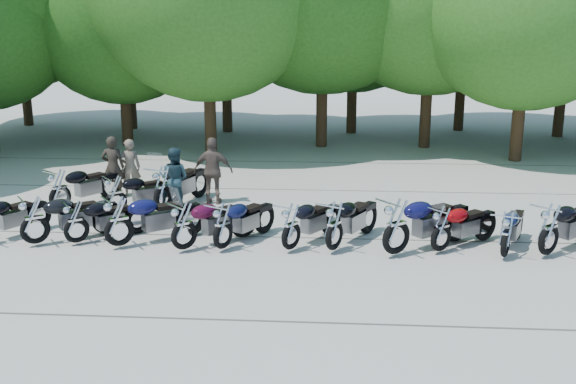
# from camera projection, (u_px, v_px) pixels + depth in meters

# --- Properties ---
(ground) EXTENTS (90.00, 90.00, 0.00)m
(ground) POSITION_uv_depth(u_px,v_px,m) (283.00, 260.00, 14.30)
(ground) COLOR gray
(ground) RESTS_ON ground
(tree_2) EXTENTS (7.31, 7.31, 8.97)m
(tree_2) POSITION_uv_depth(u_px,v_px,m) (120.00, 9.00, 25.84)
(tree_2) COLOR #3A2614
(tree_2) RESTS_ON ground
(tree_9) EXTENTS (7.59, 7.59, 9.32)m
(tree_9) POSITION_uv_depth(u_px,v_px,m) (17.00, 6.00, 30.79)
(tree_9) COLOR #3A2614
(tree_9) RESTS_ON ground
(tree_10) EXTENTS (7.78, 7.78, 9.55)m
(tree_10) POSITION_uv_depth(u_px,v_px,m) (125.00, 2.00, 29.81)
(tree_10) COLOR #3A2614
(tree_10) RESTS_ON ground
(tree_11) EXTENTS (7.56, 7.56, 9.28)m
(tree_11) POSITION_uv_depth(u_px,v_px,m) (225.00, 5.00, 29.03)
(tree_11) COLOR #3A2614
(tree_11) RESTS_ON ground
(tree_12) EXTENTS (7.88, 7.88, 9.67)m
(tree_12) POSITION_uv_depth(u_px,v_px,m) (354.00, 0.00, 28.64)
(tree_12) COLOR #3A2614
(tree_12) RESTS_ON ground
(motorcycle_1) EXTENTS (2.26, 1.94, 1.30)m
(motorcycle_1) POSITION_uv_depth(u_px,v_px,m) (34.00, 219.00, 14.98)
(motorcycle_1) COLOR black
(motorcycle_1) RESTS_ON ground
(motorcycle_2) EXTENTS (1.97, 1.77, 1.15)m
(motorcycle_2) POSITION_uv_depth(u_px,v_px,m) (76.00, 221.00, 15.09)
(motorcycle_2) COLOR black
(motorcycle_2) RESTS_ON ground
(motorcycle_3) EXTENTS (2.34, 1.99, 1.34)m
(motorcycle_3) POSITION_uv_depth(u_px,v_px,m) (119.00, 220.00, 14.82)
(motorcycle_3) COLOR #0D0F3D
(motorcycle_3) RESTS_ON ground
(motorcycle_4) EXTENTS (2.09, 2.04, 1.27)m
(motorcycle_4) POSITION_uv_depth(u_px,v_px,m) (184.00, 224.00, 14.62)
(motorcycle_4) COLOR #400821
(motorcycle_4) RESTS_ON ground
(motorcycle_5) EXTENTS (1.64, 2.19, 1.21)m
(motorcycle_5) POSITION_uv_depth(u_px,v_px,m) (223.00, 225.00, 14.68)
(motorcycle_5) COLOR black
(motorcycle_5) RESTS_ON ground
(motorcycle_6) EXTENTS (1.74, 2.17, 1.22)m
(motorcycle_6) POSITION_uv_depth(u_px,v_px,m) (291.00, 225.00, 14.63)
(motorcycle_6) COLOR black
(motorcycle_6) RESTS_ON ground
(motorcycle_7) EXTENTS (1.71, 2.32, 1.28)m
(motorcycle_7) POSITION_uv_depth(u_px,v_px,m) (334.00, 224.00, 14.58)
(motorcycle_7) COLOR black
(motorcycle_7) RESTS_ON ground
(motorcycle_8) EXTENTS (2.51, 2.20, 1.45)m
(motorcycle_8) POSITION_uv_depth(u_px,v_px,m) (397.00, 225.00, 14.28)
(motorcycle_8) COLOR #0C0C37
(motorcycle_8) RESTS_ON ground
(motorcycle_9) EXTENTS (2.01, 1.85, 1.19)m
(motorcycle_9) POSITION_uv_depth(u_px,v_px,m) (441.00, 227.00, 14.53)
(motorcycle_9) COLOR #820408
(motorcycle_9) RESTS_ON ground
(motorcycle_10) EXTENTS (1.40, 2.14, 1.16)m
(motorcycle_10) POSITION_uv_depth(u_px,v_px,m) (506.00, 233.00, 14.19)
(motorcycle_10) COLOR #0C1636
(motorcycle_10) RESTS_ON ground
(motorcycle_11) EXTENTS (2.23, 2.12, 1.33)m
(motorcycle_11) POSITION_uv_depth(u_px,v_px,m) (550.00, 228.00, 14.26)
(motorcycle_11) COLOR black
(motorcycle_11) RESTS_ON ground
(motorcycle_13) EXTENTS (1.85, 2.25, 1.28)m
(motorcycle_13) POSITION_uv_depth(u_px,v_px,m) (59.00, 188.00, 17.69)
(motorcycle_13) COLOR black
(motorcycle_13) RESTS_ON ground
(motorcycle_14) EXTENTS (2.01, 1.79, 1.17)m
(motorcycle_14) POSITION_uv_depth(u_px,v_px,m) (116.00, 193.00, 17.40)
(motorcycle_14) COLOR black
(motorcycle_14) RESTS_ON ground
(motorcycle_15) EXTENTS (1.60, 2.58, 1.40)m
(motorcycle_15) POSITION_uv_depth(u_px,v_px,m) (162.00, 187.00, 17.55)
(motorcycle_15) COLOR black
(motorcycle_15) RESTS_ON ground
(rider_0) EXTENTS (0.67, 0.46, 1.77)m
(rider_0) POSITION_uv_depth(u_px,v_px,m) (113.00, 167.00, 19.06)
(rider_0) COLOR black
(rider_0) RESTS_ON ground
(rider_1) EXTENTS (0.93, 0.79, 1.67)m
(rider_1) POSITION_uv_depth(u_px,v_px,m) (174.00, 178.00, 17.92)
(rider_1) COLOR #203B43
(rider_1) RESTS_ON ground
(rider_2) EXTENTS (1.10, 0.49, 1.85)m
(rider_2) POSITION_uv_depth(u_px,v_px,m) (213.00, 171.00, 18.40)
(rider_2) COLOR brown
(rider_2) RESTS_ON ground
(rider_3) EXTENTS (0.70, 0.56, 1.66)m
(rider_3) POSITION_uv_depth(u_px,v_px,m) (130.00, 168.00, 19.25)
(rider_3) COLOR brown
(rider_3) RESTS_ON ground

